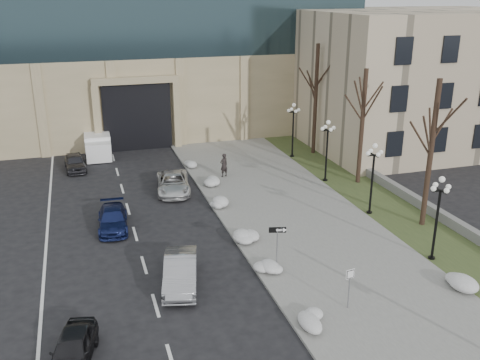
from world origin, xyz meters
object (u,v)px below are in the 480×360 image
(car_b, at_px, (180,272))
(lamppost_b, at_px, (373,169))
(car_c, at_px, (113,219))
(pedestrian, at_px, (224,165))
(lamppost_d, at_px, (293,123))
(one_way_sign, at_px, (280,235))
(keep_sign, at_px, (350,281))
(box_truck, at_px, (98,144))
(lamppost_a, at_px, (438,207))
(lamppost_c, at_px, (327,143))
(car_d, at_px, (173,183))
(car_a, at_px, (73,349))
(car_e, at_px, (75,162))

(car_b, bearing_deg, lamppost_b, 33.83)
(car_c, xyz_separation_m, pedestrian, (8.90, 6.93, 0.42))
(pedestrian, relative_size, lamppost_d, 0.39)
(one_way_sign, bearing_deg, keep_sign, -54.02)
(box_truck, bearing_deg, lamppost_a, -56.91)
(keep_sign, height_order, lamppost_b, lamppost_b)
(lamppost_a, bearing_deg, car_b, 173.82)
(lamppost_a, height_order, lamppost_d, same)
(one_way_sign, xyz_separation_m, lamppost_c, (8.21, 11.68, 1.04))
(one_way_sign, bearing_deg, pedestrian, 100.39)
(car_d, height_order, box_truck, box_truck)
(car_c, xyz_separation_m, one_way_sign, (7.75, -7.86, 1.43))
(car_a, relative_size, car_b, 0.82)
(car_a, relative_size, car_c, 0.87)
(one_way_sign, bearing_deg, lamppost_d, 80.55)
(car_a, height_order, lamppost_a, lamppost_a)
(one_way_sign, relative_size, lamppost_a, 0.52)
(car_d, bearing_deg, box_truck, 120.33)
(car_e, bearing_deg, pedestrian, -29.98)
(car_b, xyz_separation_m, keep_sign, (6.77, -4.39, 0.79))
(keep_sign, relative_size, lamppost_b, 0.44)
(lamppost_d, bearing_deg, lamppost_c, -90.00)
(lamppost_a, relative_size, lamppost_d, 1.00)
(car_a, bearing_deg, box_truck, 98.75)
(car_d, bearing_deg, keep_sign, -66.57)
(lamppost_d, bearing_deg, lamppost_b, -90.00)
(car_b, height_order, one_way_sign, one_way_sign)
(car_c, height_order, lamppost_d, lamppost_d)
(box_truck, distance_m, keep_sign, 29.98)
(car_a, relative_size, car_d, 0.76)
(car_d, distance_m, box_truck, 12.15)
(car_a, bearing_deg, keep_sign, 14.33)
(car_c, height_order, box_truck, box_truck)
(car_c, bearing_deg, car_d, 51.77)
(lamppost_b, height_order, lamppost_d, same)
(keep_sign, distance_m, lamppost_d, 23.43)
(keep_sign, height_order, lamppost_a, lamppost_a)
(car_b, distance_m, one_way_sign, 5.29)
(car_a, xyz_separation_m, lamppost_d, (18.43, 22.57, 2.44))
(pedestrian, distance_m, lamppost_b, 12.09)
(box_truck, height_order, keep_sign, keep_sign)
(box_truck, bearing_deg, one_way_sign, -71.17)
(lamppost_c, bearing_deg, car_d, 173.52)
(pedestrian, bearing_deg, car_c, 14.97)
(car_e, height_order, lamppost_d, lamppost_d)
(car_b, relative_size, keep_sign, 2.16)
(box_truck, xyz_separation_m, lamppost_d, (15.95, -6.02, 2.13))
(lamppost_c, bearing_deg, lamppost_b, -90.00)
(car_b, distance_m, pedestrian, 15.95)
(car_e, height_order, box_truck, box_truck)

